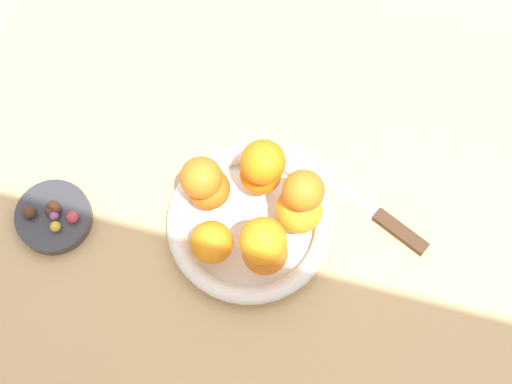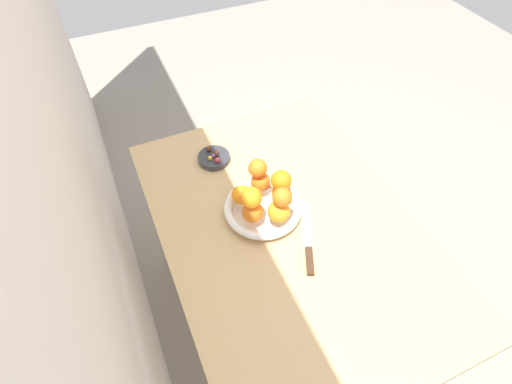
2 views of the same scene
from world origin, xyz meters
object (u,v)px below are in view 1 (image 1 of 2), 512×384
at_px(fruit_bowl, 250,224).
at_px(orange_6, 201,178).
at_px(candy_dish, 54,217).
at_px(candy_ball_3, 53,206).
at_px(orange_5, 263,164).
at_px(candy_ball_5, 55,226).
at_px(candy_ball_1, 72,217).
at_px(candy_ball_2, 29,212).
at_px(orange_0, 299,210).
at_px(orange_7, 263,241).
at_px(orange_4, 265,252).
at_px(candy_ball_6, 55,208).
at_px(orange_8, 303,191).
at_px(candy_ball_0, 50,211).
at_px(orange_1, 261,174).
at_px(dining_table, 306,224).
at_px(knife, 367,207).
at_px(orange_2, 209,188).
at_px(orange_3, 212,242).
at_px(candy_ball_4, 54,216).

xyz_separation_m(fruit_bowl, orange_6, (0.07, -0.01, 0.11)).
bearing_deg(candy_dish, candy_ball_3, -90.04).
distance_m(orange_5, orange_6, 0.09).
bearing_deg(candy_ball_5, candy_ball_1, -134.91).
bearing_deg(candy_ball_2, orange_0, -167.02).
xyz_separation_m(fruit_bowl, orange_7, (-0.03, 0.05, 0.11)).
height_order(orange_4, candy_ball_6, orange_4).
relative_size(orange_8, candy_ball_0, 3.77).
distance_m(orange_1, candy_ball_1, 0.28).
bearing_deg(orange_1, dining_table, 175.57).
relative_size(orange_0, candy_ball_0, 4.44).
bearing_deg(candy_ball_6, knife, -164.04).
height_order(orange_1, orange_7, orange_7).
xyz_separation_m(candy_ball_1, knife, (-0.41, -0.13, -0.03)).
xyz_separation_m(dining_table, orange_7, (0.04, 0.11, 0.22)).
relative_size(orange_2, orange_4, 0.96).
height_order(orange_7, orange_8, orange_7).
xyz_separation_m(orange_6, candy_ball_5, (0.20, 0.09, -0.10)).
xyz_separation_m(fruit_bowl, orange_8, (-0.07, -0.03, 0.11)).
bearing_deg(orange_3, candy_ball_4, 1.98).
bearing_deg(orange_0, fruit_bowl, 17.72).
distance_m(dining_table, candy_ball_5, 0.39).
distance_m(orange_6, candy_ball_1, 0.22).
relative_size(candy_dish, candy_ball_1, 6.41).
bearing_deg(orange_2, candy_ball_1, 23.10).
relative_size(orange_6, candy_ball_4, 4.06).
xyz_separation_m(orange_6, orange_7, (-0.10, 0.07, 0.00)).
bearing_deg(candy_ball_6, orange_3, 179.42).
bearing_deg(orange_3, orange_0, -144.65).
bearing_deg(orange_5, orange_7, 104.60).
relative_size(candy_ball_0, candy_ball_4, 1.06).
bearing_deg(knife, orange_4, 44.43).
bearing_deg(fruit_bowl, candy_ball_3, 9.93).
height_order(orange_8, knife, orange_8).
bearing_deg(candy_ball_1, orange_7, -178.88).
height_order(orange_4, orange_6, orange_6).
distance_m(orange_3, candy_ball_4, 0.24).
xyz_separation_m(orange_3, orange_7, (-0.07, -0.00, 0.07)).
relative_size(candy_ball_0, candy_ball_3, 0.82).
distance_m(candy_dish, candy_ball_3, 0.02).
distance_m(candy_dish, candy_ball_2, 0.04).
relative_size(candy_ball_3, knife, 0.08).
bearing_deg(orange_5, candy_dish, 21.42).
height_order(orange_3, candy_ball_4, orange_3).
xyz_separation_m(orange_4, knife, (-0.13, -0.12, -0.07)).
relative_size(dining_table, orange_1, 18.14).
xyz_separation_m(candy_ball_0, candy_ball_6, (-0.01, -0.01, 0.00)).
xyz_separation_m(candy_dish, orange_3, (-0.24, -0.01, 0.06)).
xyz_separation_m(candy_dish, candy_ball_1, (-0.03, -0.00, 0.02)).
relative_size(orange_5, candy_ball_5, 3.92).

